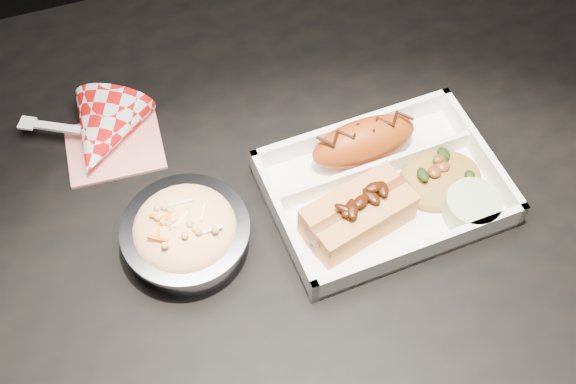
# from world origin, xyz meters

# --- Properties ---
(dining_table) EXTENTS (1.20, 0.80, 0.75)m
(dining_table) POSITION_xyz_m (0.00, 0.00, 0.66)
(dining_table) COLOR black
(dining_table) RESTS_ON ground
(food_tray) EXTENTS (0.26, 0.19, 0.04)m
(food_tray) POSITION_xyz_m (0.11, -0.03, 0.76)
(food_tray) COLOR white
(food_tray) RESTS_ON dining_table
(fried_pastry) EXTENTS (0.13, 0.06, 0.05)m
(fried_pastry) POSITION_xyz_m (0.10, 0.03, 0.78)
(fried_pastry) COLOR #A44110
(fried_pastry) RESTS_ON food_tray
(hotdog) EXTENTS (0.13, 0.08, 0.06)m
(hotdog) POSITION_xyz_m (0.06, -0.06, 0.78)
(hotdog) COLOR #DA914A
(hotdog) RESTS_ON food_tray
(fried_rice_mound) EXTENTS (0.10, 0.09, 0.03)m
(fried_rice_mound) POSITION_xyz_m (0.17, -0.04, 0.77)
(fried_rice_mound) COLOR #AC8032
(fried_rice_mound) RESTS_ON food_tray
(cupcake_liner) EXTENTS (0.06, 0.06, 0.03)m
(cupcake_liner) POSITION_xyz_m (0.18, -0.08, 0.77)
(cupcake_liner) COLOR #ABC192
(cupcake_liner) RESTS_ON food_tray
(foil_coleslaw_cup) EXTENTS (0.13, 0.13, 0.07)m
(foil_coleslaw_cup) POSITION_xyz_m (-0.12, -0.02, 0.78)
(foil_coleslaw_cup) COLOR silver
(foil_coleslaw_cup) RESTS_ON dining_table
(napkin_fork) EXTENTS (0.16, 0.14, 0.10)m
(napkin_fork) POSITION_xyz_m (-0.18, 0.15, 0.77)
(napkin_fork) COLOR red
(napkin_fork) RESTS_ON dining_table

